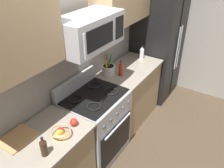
{
  "coord_description": "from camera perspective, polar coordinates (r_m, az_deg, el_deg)",
  "views": [
    {
      "loc": [
        -1.83,
        -0.75,
        2.5
      ],
      "look_at": [
        0.2,
        0.56,
        1.03
      ],
      "focal_mm": 37.21,
      "sensor_mm": 36.0,
      "label": 1
    }
  ],
  "objects": [
    {
      "name": "wall_back",
      "position": [
        2.85,
        -11.03,
        5.8
      ],
      "size": [
        8.0,
        0.1,
        2.6
      ],
      "primitive_type": "cube",
      "color": "#9E998E",
      "rests_on": "ground"
    },
    {
      "name": "fruit_basket",
      "position": [
        2.32,
        -12.52,
        -11.6
      ],
      "size": [
        0.2,
        0.2,
        0.09
      ],
      "color": "tan",
      "rests_on": "counter_left"
    },
    {
      "name": "bottle_soy",
      "position": [
        2.15,
        -16.45,
        -14.63
      ],
      "size": [
        0.06,
        0.06,
        0.2
      ],
      "color": "#382314",
      "rests_on": "counter_left"
    },
    {
      "name": "wall_right",
      "position": [
        4.42,
        22.31,
        13.26
      ],
      "size": [
        0.1,
        8.0,
        2.6
      ],
      "primitive_type": "cube",
      "color": "#9E998E",
      "rests_on": "ground"
    },
    {
      "name": "counter_right",
      "position": [
        3.71,
        4.28,
        -2.21
      ],
      "size": [
        1.04,
        0.64,
        0.91
      ],
      "color": "tan",
      "rests_on": "ground"
    },
    {
      "name": "bottle_vinegar",
      "position": [
        3.76,
        7.35,
        7.65
      ],
      "size": [
        0.07,
        0.07,
        0.21
      ],
      "color": "silver",
      "rests_on": "counter_right"
    },
    {
      "name": "range_oven",
      "position": [
        3.09,
        -4.1,
        -9.82
      ],
      "size": [
        0.76,
        0.68,
        1.09
      ],
      "color": "#B2B5BA",
      "rests_on": "ground"
    },
    {
      "name": "refrigerator",
      "position": [
        4.25,
        10.97,
        9.12
      ],
      "size": [
        0.8,
        0.75,
        1.87
      ],
      "color": "black",
      "rests_on": "ground"
    },
    {
      "name": "cutting_board",
      "position": [
        2.43,
        -22.21,
        -12.25
      ],
      "size": [
        0.32,
        0.28,
        0.02
      ],
      "primitive_type": "cube",
      "rotation": [
        0.0,
        0.0,
        0.01
      ],
      "color": "tan",
      "rests_on": "counter_left"
    },
    {
      "name": "bottle_hot_sauce",
      "position": [
        3.21,
        2.18,
        3.71
      ],
      "size": [
        0.06,
        0.06,
        0.23
      ],
      "color": "red",
      "rests_on": "counter_right"
    },
    {
      "name": "apple_loose",
      "position": [
        2.41,
        -9.37,
        -9.24
      ],
      "size": [
        0.08,
        0.08,
        0.08
      ],
      "primitive_type": "sphere",
      "color": "red",
      "rests_on": "counter_left"
    },
    {
      "name": "microwave",
      "position": [
        2.47,
        -5.73,
        12.79
      ],
      "size": [
        0.79,
        0.44,
        0.34
      ],
      "color": "#B2B5BA"
    },
    {
      "name": "utensil_crock",
      "position": [
        3.27,
        -0.87,
        3.65
      ],
      "size": [
        0.18,
        0.18,
        0.31
      ],
      "color": "white",
      "rests_on": "counter_right"
    }
  ]
}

